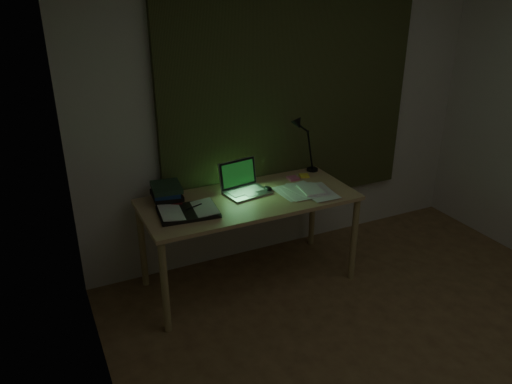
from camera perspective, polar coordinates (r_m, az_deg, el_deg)
wall_back at (r=4.11m, az=3.75°, el=9.65°), size 3.50×0.00×2.50m
wall_left at (r=1.79m, az=-14.95°, el=-10.98°), size 0.00×4.00×2.50m
curtain at (r=4.03m, az=4.11°, el=12.29°), size 2.20×0.06×2.00m
desk at (r=3.84m, az=-0.77°, el=-5.61°), size 1.59×0.69×0.72m
laptop at (r=3.70m, az=-1.03°, el=1.44°), size 0.37×0.41×0.23m
open_textbook at (r=3.47m, az=-7.76°, el=-2.20°), size 0.43×0.33×0.03m
book_stack at (r=3.66m, az=-10.02°, el=-0.08°), size 0.22×0.26×0.13m
loose_papers at (r=3.80m, az=5.48°, el=0.19°), size 0.41×0.43×0.02m
mouse at (r=3.80m, az=1.37°, el=0.39°), size 0.06×0.09×0.03m
sticky_yellow at (r=4.08m, az=5.53°, el=1.87°), size 0.09×0.09×0.02m
sticky_pink at (r=4.02m, az=4.25°, el=1.57°), size 0.08×0.08×0.02m
desk_lamp at (r=4.14m, az=6.61°, el=5.73°), size 0.35×0.28×0.51m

